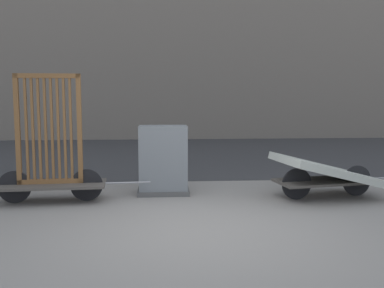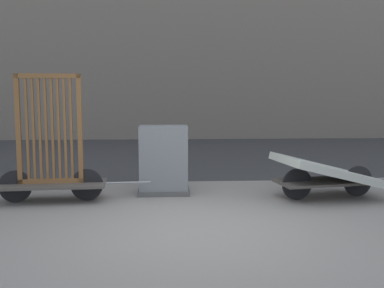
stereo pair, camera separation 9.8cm
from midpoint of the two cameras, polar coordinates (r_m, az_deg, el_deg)
name	(u,v)px [view 1 (the left image)]	position (r m, az deg, el deg)	size (l,w,h in m)	color
ground_plane	(201,229)	(5.62, 0.59, -10.77)	(60.00, 60.00, 0.00)	gray
road_strip	(179,154)	(12.40, -1.92, -1.23)	(56.00, 7.81, 0.01)	#38383A
bike_cart_with_bedframe	(50,161)	(7.19, -17.91, -2.06)	(2.37, 0.79, 1.96)	#4C4742
bike_cart_with_mattress	(328,173)	(7.48, 16.51, -3.50)	(2.38, 1.36, 0.71)	#4C4742
utility_cabinet	(163,162)	(7.45, -4.05, -2.35)	(0.85, 0.55, 1.13)	#4C4C4C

